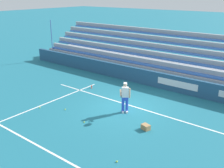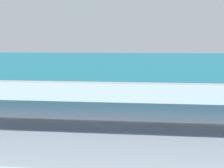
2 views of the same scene
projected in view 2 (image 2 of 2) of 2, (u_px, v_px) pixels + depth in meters
The scene contains 13 objects.
ground_plane at pixel (113, 109), 14.39m from camera, with size 160.00×160.00×0.00m, color #1E6B7F.
court_baseline_white at pixel (112, 111), 13.90m from camera, with size 12.00×0.10×0.01m, color white.
court_sideline_white at pixel (167, 96), 17.96m from camera, with size 0.10×12.00×0.01m, color white.
court_service_line_white at pixel (118, 91), 19.77m from camera, with size 8.22×0.10×0.01m, color white.
back_wall_sponsor_board at pixel (106, 124), 10.13m from camera, with size 26.26×0.25×1.10m.
bleacher_stand at pixel (97, 146), 7.51m from camera, with size 24.95×4.00×3.85m.
tennis_player at pixel (109, 94), 14.67m from camera, with size 0.64×1.04×1.71m.
ball_box_cardboard at pixel (84, 101), 15.91m from camera, with size 0.40×0.30×0.26m, color #A87F51.
tennis_ball_toward_net at pixel (149, 100), 16.40m from camera, with size 0.07×0.07×0.07m, color #CCE533.
tennis_ball_midcourt at pixel (166, 98), 16.98m from camera, with size 0.07×0.07×0.07m, color #CCE533.
tennis_ball_on_baseline at pixel (124, 98), 16.99m from camera, with size 0.07×0.07×0.07m, color #CCE533.
tennis_ball_by_box at pixel (86, 93), 18.84m from camera, with size 0.07×0.07×0.07m, color #CCE533.
water_bottle at pixel (174, 115), 12.83m from camera, with size 0.07×0.07×0.22m, color #EA4C33.
Camera 2 is at (1.11, -13.79, 4.28)m, focal length 35.00 mm.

